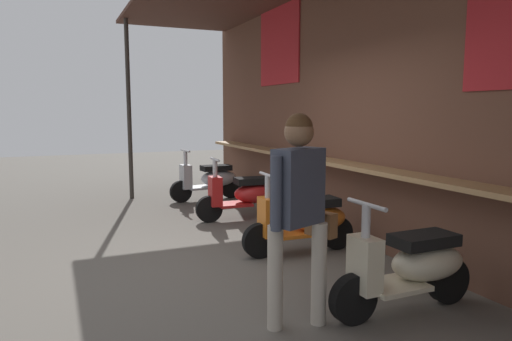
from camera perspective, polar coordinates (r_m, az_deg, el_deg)
The scene contains 7 objects.
ground_plane at distance 5.24m, azimuth -4.72°, elevation -11.27°, with size 28.70×28.70×0.00m, color #605B54.
market_stall_facade at distance 5.84m, azimuth 12.89°, elevation 10.36°, with size 10.25×2.51×3.61m.
scooter_silver at distance 8.79m, azimuth -5.63°, elevation -1.09°, with size 0.48×1.40×0.97m.
scooter_red at distance 7.16m, azimuth -1.27°, elevation -2.97°, with size 0.49×1.40×0.97m.
scooter_orange at distance 5.52m, azimuth 6.13°, elevation -6.12°, with size 0.48×1.40×0.97m.
scooter_cream at distance 4.14m, azimuth 18.59°, elevation -11.07°, with size 0.46×1.40×0.97m.
shopper_with_handbag at distance 3.53m, azimuth 5.35°, elevation -3.55°, with size 0.44×0.65×1.65m.
Camera 1 is at (4.70, -1.59, 1.67)m, focal length 32.58 mm.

